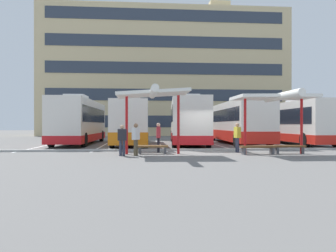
{
  "coord_description": "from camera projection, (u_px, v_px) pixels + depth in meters",
  "views": [
    {
      "loc": [
        -3.6,
        -18.84,
        1.53
      ],
      "look_at": [
        -1.84,
        2.54,
        1.46
      ],
      "focal_mm": 35.32,
      "sensor_mm": 36.0,
      "label": 1
    }
  ],
  "objects": [
    {
      "name": "lane_stripe_4",
      "position": [
        266.0,
        144.0,
        26.43
      ],
      "size": [
        0.16,
        14.0,
        0.01
      ],
      "primitive_type": "cube",
      "color": "white",
      "rests_on": "ground"
    },
    {
      "name": "waiting_passenger_1",
      "position": [
        158.0,
        135.0,
        18.3
      ],
      "size": [
        0.23,
        0.48,
        1.64
      ],
      "color": "black",
      "rests_on": "ground"
    },
    {
      "name": "bench_0",
      "position": [
        153.0,
        148.0,
        17.47
      ],
      "size": [
        1.66,
        0.52,
        0.45
      ],
      "color": "brown",
      "rests_on": "ground"
    },
    {
      "name": "bench_1",
      "position": [
        258.0,
        148.0,
        17.17
      ],
      "size": [
        1.91,
        0.6,
        0.45
      ],
      "color": "brown",
      "rests_on": "ground"
    },
    {
      "name": "lane_stripe_2",
      "position": [
        160.0,
        145.0,
        25.73
      ],
      "size": [
        0.16,
        14.0,
        0.01
      ],
      "primitive_type": "cube",
      "color": "white",
      "rests_on": "ground"
    },
    {
      "name": "lane_stripe_3",
      "position": [
        213.0,
        144.0,
        26.08
      ],
      "size": [
        0.16,
        14.0,
        0.01
      ],
      "primitive_type": "cube",
      "color": "white",
      "rests_on": "ground"
    },
    {
      "name": "waiting_passenger_3",
      "position": [
        122.0,
        138.0,
        16.31
      ],
      "size": [
        0.45,
        0.24,
        1.53
      ],
      "color": "#33384C",
      "rests_on": "ground"
    },
    {
      "name": "waiting_passenger_0",
      "position": [
        237.0,
        135.0,
        18.39
      ],
      "size": [
        0.29,
        0.5,
        1.64
      ],
      "color": "#33384C",
      "rests_on": "ground"
    },
    {
      "name": "lane_stripe_0",
      "position": [
        48.0,
        145.0,
        25.03
      ],
      "size": [
        0.16,
        14.0,
        0.01
      ],
      "primitive_type": "cube",
      "color": "white",
      "rests_on": "ground"
    },
    {
      "name": "waiting_passenger_2",
      "position": [
        136.0,
        137.0,
        16.4
      ],
      "size": [
        0.4,
        0.51,
        1.61
      ],
      "color": "brown",
      "rests_on": "ground"
    },
    {
      "name": "coach_bus_4",
      "position": [
        292.0,
        123.0,
        26.76
      ],
      "size": [
        2.64,
        11.9,
        3.63
      ],
      "color": "silver",
      "rests_on": "ground"
    },
    {
      "name": "bench_2",
      "position": [
        289.0,
        147.0,
        17.54
      ],
      "size": [
        1.67,
        0.55,
        0.45
      ],
      "color": "brown",
      "rests_on": "ground"
    },
    {
      "name": "lane_stripe_1",
      "position": [
        104.0,
        145.0,
        25.38
      ],
      "size": [
        0.16,
        14.0,
        0.01
      ],
      "primitive_type": "cube",
      "color": "white",
      "rests_on": "ground"
    },
    {
      "name": "coach_bus_2",
      "position": [
        188.0,
        122.0,
        26.37
      ],
      "size": [
        3.51,
        11.85,
        3.79
      ],
      "color": "silver",
      "rests_on": "ground"
    },
    {
      "name": "coach_bus_1",
      "position": [
        131.0,
        124.0,
        25.9
      ],
      "size": [
        2.58,
        11.44,
        3.54
      ],
      "color": "silver",
      "rests_on": "ground"
    },
    {
      "name": "ground_plane",
      "position": [
        203.0,
        151.0,
        19.08
      ],
      "size": [
        160.0,
        160.0,
        0.0
      ],
      "primitive_type": "plane",
      "color": "slate"
    },
    {
      "name": "terminal_building",
      "position": [
        164.0,
        77.0,
        52.77
      ],
      "size": [
        35.72,
        14.46,
        21.18
      ],
      "color": "#D1BC8C",
      "rests_on": "ground"
    },
    {
      "name": "lane_stripe_5",
      "position": [
        317.0,
        144.0,
        26.78
      ],
      "size": [
        0.16,
        14.0,
        0.01
      ],
      "primitive_type": "cube",
      "color": "white",
      "rests_on": "ground"
    },
    {
      "name": "platform_kerb",
      "position": [
        202.0,
        150.0,
        19.62
      ],
      "size": [
        44.0,
        0.24,
        0.12
      ],
      "primitive_type": "cube",
      "color": "#ADADA8",
      "rests_on": "ground"
    },
    {
      "name": "waiting_shelter_0",
      "position": [
        153.0,
        95.0,
        17.04
      ],
      "size": [
        3.72,
        4.3,
        3.38
      ],
      "color": "red",
      "rests_on": "ground"
    },
    {
      "name": "coach_bus_0",
      "position": [
        80.0,
        121.0,
        26.62
      ],
      "size": [
        2.79,
        11.31,
        3.8
      ],
      "color": "silver",
      "rests_on": "ground"
    },
    {
      "name": "coach_bus_3",
      "position": [
        237.0,
        123.0,
        27.62
      ],
      "size": [
        3.09,
        12.59,
        3.7
      ],
      "color": "silver",
      "rests_on": "ground"
    },
    {
      "name": "waiting_shelter_1",
      "position": [
        275.0,
        98.0,
        17.14
      ],
      "size": [
        4.07,
        4.33,
        3.14
      ],
      "color": "red",
      "rests_on": "ground"
    }
  ]
}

